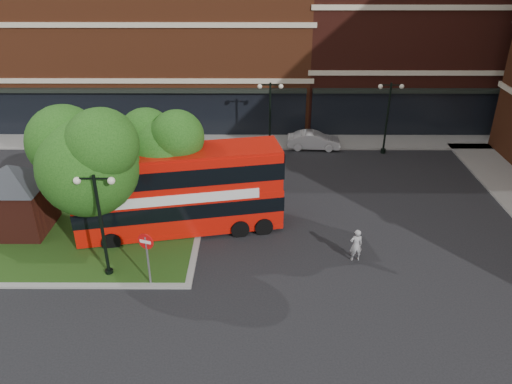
{
  "coord_description": "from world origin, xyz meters",
  "views": [
    {
      "loc": [
        1.19,
        -18.04,
        13.66
      ],
      "look_at": [
        1.09,
        4.55,
        2.0
      ],
      "focal_mm": 35.0,
      "sensor_mm": 36.0,
      "label": 1
    }
  ],
  "objects_px": {
    "car_silver": "(154,137)",
    "car_white": "(314,140)",
    "bus": "(179,186)",
    "woman": "(356,245)"
  },
  "relations": [
    {
      "from": "car_silver",
      "to": "car_white",
      "type": "height_order",
      "value": "car_white"
    },
    {
      "from": "bus",
      "to": "car_white",
      "type": "bearing_deg",
      "value": 43.75
    },
    {
      "from": "woman",
      "to": "car_white",
      "type": "relative_size",
      "value": 0.44
    },
    {
      "from": "bus",
      "to": "car_silver",
      "type": "bearing_deg",
      "value": 96.17
    },
    {
      "from": "bus",
      "to": "woman",
      "type": "bearing_deg",
      "value": -28.34
    },
    {
      "from": "car_silver",
      "to": "car_white",
      "type": "bearing_deg",
      "value": -98.68
    },
    {
      "from": "woman",
      "to": "car_silver",
      "type": "height_order",
      "value": "woman"
    },
    {
      "from": "woman",
      "to": "car_silver",
      "type": "relative_size",
      "value": 0.46
    },
    {
      "from": "bus",
      "to": "car_silver",
      "type": "xyz_separation_m",
      "value": [
        -3.67,
        11.89,
        -1.95
      ]
    },
    {
      "from": "woman",
      "to": "car_white",
      "type": "bearing_deg",
      "value": -95.82
    }
  ]
}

